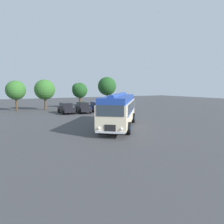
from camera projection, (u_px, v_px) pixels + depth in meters
The scene contains 10 objects.
ground_plane at pixel (123, 126), 20.97m from camera, with size 120.00×120.00×0.00m, color #3D3D3F.
vintage_bus at pixel (119, 109), 20.33m from camera, with size 8.16×9.43×3.49m.
car_near_left at pixel (66, 108), 31.24m from camera, with size 1.98×4.21×1.66m.
car_mid_left at pixel (83, 107), 32.12m from camera, with size 2.21×4.32×1.66m.
car_mid_right at pixel (97, 107), 33.52m from camera, with size 2.03×4.24×1.66m.
car_far_right at pixel (112, 106), 35.53m from camera, with size 1.97×4.21×1.66m.
tree_far_left at pixel (16, 90), 34.34m from camera, with size 3.31×3.31×5.24m.
tree_left_of_centre at pixel (44, 90), 35.50m from camera, with size 3.60×3.60×5.46m.
tree_centre at pixel (79, 90), 39.29m from camera, with size 3.05×3.00×4.98m.
tree_right_of_centre at pixel (107, 86), 42.06m from camera, with size 3.87×3.87×6.24m.
Camera 1 is at (-10.83, -17.59, 4.08)m, focal length 32.00 mm.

